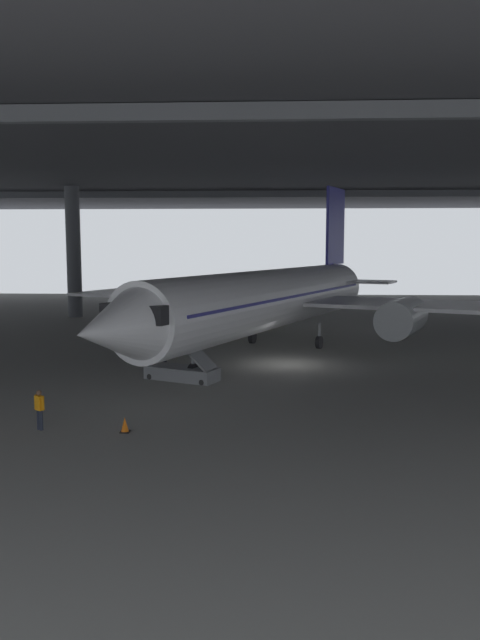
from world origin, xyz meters
TOP-DOWN VIEW (x-y plane):
  - ground_plane at (0.00, 0.00)m, footprint 110.00×110.00m
  - hangar_structure at (-0.04, 13.75)m, footprint 121.00×99.00m
  - airplane_main at (-0.92, 4.99)m, footprint 37.11×37.08m
  - boarding_stairs at (-5.86, -4.62)m, footprint 4.53×3.03m
  - crew_worker_near_nose at (-10.07, -14.09)m, footprint 0.45×0.40m
  - crew_worker_by_stairs at (-7.20, -1.96)m, footprint 0.43×0.40m
  - traffic_cone_orange at (-6.68, -14.25)m, footprint 0.36×0.36m
  - baggage_tug at (-2.29, 15.89)m, footprint 2.31×2.47m

SIDE VIEW (x-z plane):
  - ground_plane at x=0.00m, z-range 0.00..0.00m
  - traffic_cone_orange at x=-6.68m, z-range -0.01..0.59m
  - baggage_tug at x=-2.29m, z-range 0.08..0.98m
  - boarding_stairs at x=-5.86m, z-range -1.65..3.14m
  - crew_worker_near_nose at x=-10.07m, z-range 0.11..1.70m
  - crew_worker_by_stairs at x=-7.20m, z-range 0.12..1.83m
  - airplane_main at x=-0.92m, z-range -2.49..9.63m
  - hangar_structure at x=-0.04m, z-range 6.50..20.75m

